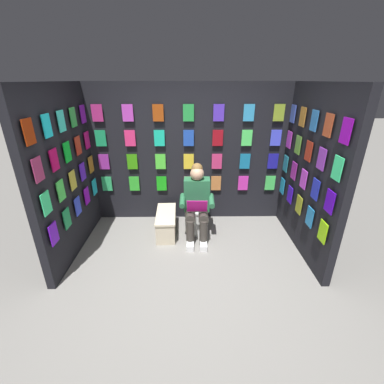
% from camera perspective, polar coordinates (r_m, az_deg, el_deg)
% --- Properties ---
extents(ground_plane, '(30.00, 30.00, 0.00)m').
position_cam_1_polar(ground_plane, '(3.40, -0.67, -20.20)').
color(ground_plane, gray).
extents(display_wall_back, '(3.35, 0.14, 2.32)m').
position_cam_1_polar(display_wall_back, '(4.47, -0.79, 8.08)').
color(display_wall_back, black).
rests_on(display_wall_back, ground).
extents(display_wall_left, '(0.14, 1.80, 2.32)m').
position_cam_1_polar(display_wall_left, '(3.94, 24.44, 3.80)').
color(display_wall_left, black).
rests_on(display_wall_left, ground).
extents(display_wall_right, '(0.14, 1.80, 2.32)m').
position_cam_1_polar(display_wall_right, '(3.94, -25.98, 3.55)').
color(display_wall_right, black).
rests_on(display_wall_right, ground).
extents(toilet, '(0.41, 0.56, 0.77)m').
position_cam_1_polar(toilet, '(4.35, 0.95, -4.24)').
color(toilet, white).
rests_on(toilet, ground).
extents(person_reading, '(0.53, 0.69, 1.19)m').
position_cam_1_polar(person_reading, '(4.03, 1.00, -2.28)').
color(person_reading, '#286B42').
rests_on(person_reading, ground).
extents(comic_longbox_near, '(0.33, 0.77, 0.36)m').
position_cam_1_polar(comic_longbox_near, '(4.32, -5.71, -6.75)').
color(comic_longbox_near, beige).
rests_on(comic_longbox_near, ground).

